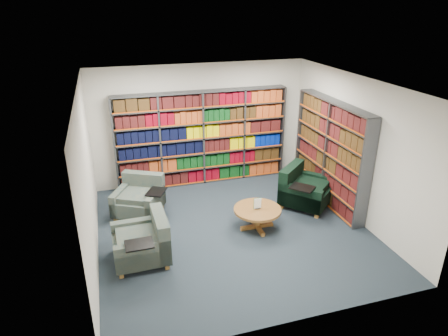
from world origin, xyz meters
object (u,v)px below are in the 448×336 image
object	(u,v)px
chair_teal_left	(140,199)
coffee_table	(257,213)
chair_green_right	(302,190)
chair_teal_front	(146,243)

from	to	relation	value
chair_teal_left	coffee_table	world-z (taller)	chair_teal_left
chair_green_right	chair_teal_front	size ratio (longest dim) A/B	1.25
chair_teal_left	coffee_table	bearing A→B (deg)	-31.57
chair_teal_left	chair_green_right	size ratio (longest dim) A/B	0.89
coffee_table	chair_green_right	bearing A→B (deg)	26.28
chair_teal_front	coffee_table	size ratio (longest dim) A/B	1.16
chair_green_right	chair_teal_front	xyz separation A→B (m)	(-3.43, -1.02, -0.01)
chair_green_right	chair_teal_front	bearing A→B (deg)	-163.39
chair_green_right	coffee_table	size ratio (longest dim) A/B	1.45
chair_green_right	coffee_table	world-z (taller)	chair_green_right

